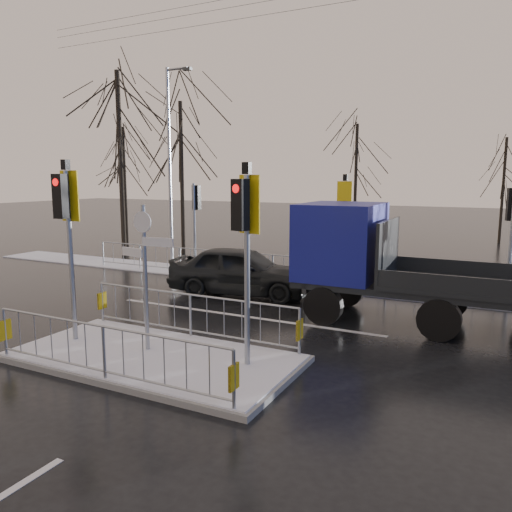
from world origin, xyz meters
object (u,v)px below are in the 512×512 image
at_px(traffic_island, 153,343).
at_px(flatbed_truck, 375,259).
at_px(street_lamp_left, 171,160).
at_px(car_far_lane, 241,271).

bearing_deg(traffic_island, flatbed_truck, 56.83).
bearing_deg(street_lamp_left, car_far_lane, -33.61).
height_order(flatbed_truck, street_lamp_left, street_lamp_left).
distance_m(traffic_island, car_far_lane, 6.14).
relative_size(traffic_island, car_far_lane, 1.29).
height_order(car_far_lane, street_lamp_left, street_lamp_left).
bearing_deg(flatbed_truck, car_far_lane, 168.73).
bearing_deg(car_far_lane, traffic_island, -178.77).
height_order(traffic_island, street_lamp_left, street_lamp_left).
distance_m(traffic_island, flatbed_truck, 6.23).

